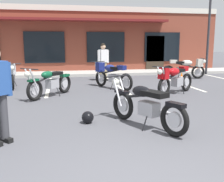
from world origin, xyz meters
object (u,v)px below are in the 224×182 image
Objects in this scene: motorcycle_green_cafe_racer at (111,74)px; helmet_on_pavement at (88,117)px; traffic_cone at (181,78)px; person_by_back_row at (103,60)px; motorcycle_foreground_classic at (145,105)px; motorcycle_cream_vintage at (10,74)px; parking_lot_lamp_post at (211,13)px; motorcycle_blue_standard at (50,82)px; motorcycle_red_sportbike at (186,68)px; motorcycle_orange_scrambler at (174,79)px.

helmet_on_pavement is at bearing -107.08° from motorcycle_green_cafe_racer.
person_by_back_row is at bearing 148.48° from traffic_cone.
motorcycle_foreground_classic is 7.45× the size of helmet_on_pavement.
motorcycle_foreground_classic and motorcycle_green_cafe_racer have the same top height.
motorcycle_cream_vintage is 0.42× the size of parking_lot_lamp_post.
helmet_on_pavement is at bearing -74.20° from motorcycle_blue_standard.
traffic_cone reaches higher than helmet_on_pavement.
traffic_cone is (3.18, 5.04, -0.20)m from motorcycle_foreground_classic.
motorcycle_blue_standard is 2.63m from motorcycle_cream_vintage.
traffic_cone is (-1.02, -1.72, -0.27)m from motorcycle_red_sportbike.
parking_lot_lamp_post is at bearing 50.30° from motorcycle_orange_scrambler.
traffic_cone is at bearing -120.53° from motorcycle_red_sportbike.
motorcycle_green_cafe_racer is 2.43m from motorcycle_orange_scrambler.
motorcycle_blue_standard is at bearing -124.13° from person_by_back_row.
motorcycle_cream_vintage is (-3.56, 5.66, 0.07)m from motorcycle_foreground_classic.
motorcycle_red_sportbike reaches higher than helmet_on_pavement.
motorcycle_cream_vintage is 10.35m from parking_lot_lamp_post.
person_by_back_row is 0.34× the size of parking_lot_lamp_post.
motorcycle_foreground_classic is 1.07× the size of motorcycle_orange_scrambler.
motorcycle_cream_vintage is at bearing 126.30° from motorcycle_blue_standard.
motorcycle_red_sportbike is 2.02m from traffic_cone.
motorcycle_blue_standard is 3.22m from helmet_on_pavement.
motorcycle_red_sportbike is 4.48m from motorcycle_green_cafe_racer.
traffic_cone is (6.74, -0.62, -0.27)m from motorcycle_cream_vintage.
person_by_back_row is at bearing -167.83° from parking_lot_lamp_post.
motorcycle_orange_scrambler is at bearing -64.05° from person_by_back_row.
person_by_back_row reaches higher than motorcycle_red_sportbike.
motorcycle_red_sportbike is 1.10× the size of motorcycle_green_cafe_racer.
motorcycle_orange_scrambler and motorcycle_cream_vintage have the same top height.
motorcycle_green_cafe_racer is 3.01m from traffic_cone.
motorcycle_red_sportbike is 1.01× the size of motorcycle_cream_vintage.
motorcycle_green_cafe_racer is 0.92× the size of motorcycle_cream_vintage.
motorcycle_orange_scrambler is at bearing -40.90° from motorcycle_green_cafe_racer.
helmet_on_pavement is (-1.37, -6.38, -0.82)m from person_by_back_row.
motorcycle_blue_standard is 1.06× the size of person_by_back_row.
motorcycle_blue_standard is 2.51m from motorcycle_green_cafe_racer.
motorcycle_orange_scrambler is (-2.17, -3.59, 0.00)m from motorcycle_red_sportbike.
motorcycle_foreground_classic and motorcycle_orange_scrambler have the same top height.
parking_lot_lamp_post is (8.13, 4.57, 2.75)m from motorcycle_blue_standard.
motorcycle_blue_standard is 4.04m from motorcycle_orange_scrambler.
person_by_back_row is at bearing 55.87° from motorcycle_blue_standard.
person_by_back_row is (-3.96, 0.08, 0.42)m from motorcycle_red_sportbike.
traffic_cone is at bearing -133.83° from parking_lot_lamp_post.
person_by_back_row is (0.24, 6.85, 0.49)m from motorcycle_foreground_classic.
motorcycle_orange_scrambler is at bearing 57.42° from motorcycle_foreground_classic.
helmet_on_pavement is (-1.32, -4.30, -0.40)m from motorcycle_green_cafe_racer.
motorcycle_orange_scrambler is at bearing -5.27° from motorcycle_blue_standard.
motorcycle_cream_vintage is 5.75m from helmet_on_pavement.
motorcycle_cream_vintage is at bearing 166.47° from motorcycle_green_cafe_racer.
parking_lot_lamp_post reaches higher than motorcycle_orange_scrambler.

